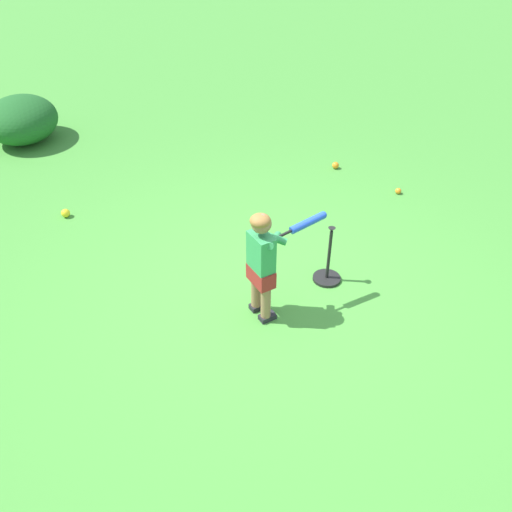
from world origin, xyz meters
name	(u,v)px	position (x,y,z in m)	size (l,w,h in m)	color
ground_plane	(268,292)	(0.00, 0.00, 0.00)	(40.00, 40.00, 0.00)	#479338
child_batter	(264,257)	(-0.09, -0.29, 0.65)	(0.74, 0.44, 1.08)	#232328
play_ball_far_left	(398,191)	(1.97, 1.68, 0.04)	(0.08, 0.08, 0.08)	orange
play_ball_midfield	(335,165)	(1.36, 2.49, 0.05)	(0.10, 0.10, 0.10)	orange
play_ball_behind_batter	(66,213)	(-2.16, 1.72, 0.05)	(0.10, 0.10, 0.10)	yellow
batting_tee	(327,271)	(0.61, 0.11, 0.10)	(0.28, 0.28, 0.62)	black
shrub_left_background	(22,119)	(-3.11, 4.12, 0.34)	(1.05, 1.23, 0.67)	#1E5B23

